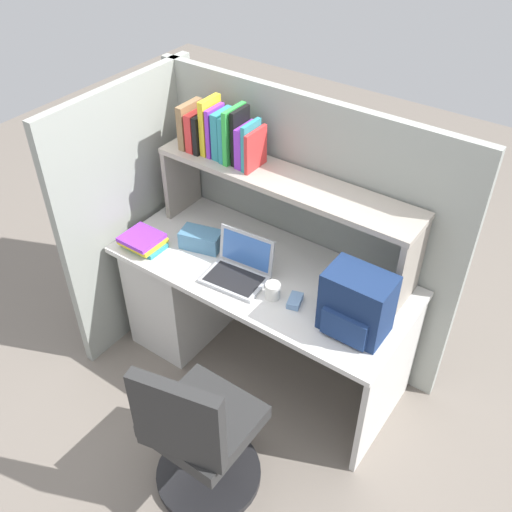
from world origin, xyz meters
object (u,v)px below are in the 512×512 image
at_px(laptop, 239,268).
at_px(computer_mouse, 295,301).
at_px(tissue_box, 201,239).
at_px(office_chair, 199,439).
at_px(backpack, 356,304).
at_px(paper_cup, 273,291).

xyz_separation_m(laptop, computer_mouse, (0.34, -0.01, -0.03)).
height_order(laptop, tissue_box, laptop).
relative_size(tissue_box, office_chair, 0.24).
height_order(backpack, paper_cup, backpack).
distance_m(paper_cup, tissue_box, 0.55).
distance_m(laptop, office_chair, 0.85).
bearing_deg(paper_cup, laptop, 172.35).
distance_m(backpack, tissue_box, 0.97).
xyz_separation_m(tissue_box, office_chair, (0.60, -0.77, -0.39)).
distance_m(laptop, backpack, 0.66).
height_order(backpack, office_chair, backpack).
relative_size(laptop, tissue_box, 1.50).
bearing_deg(laptop, office_chair, -67.79).
bearing_deg(office_chair, tissue_box, -65.26).
bearing_deg(backpack, paper_cup, -175.18).
bearing_deg(paper_cup, office_chair, -85.07).
xyz_separation_m(laptop, backpack, (0.65, 0.01, 0.10)).
xyz_separation_m(computer_mouse, paper_cup, (-0.11, -0.02, 0.02)).
xyz_separation_m(backpack, tissue_box, (-0.96, 0.07, -0.10)).
xyz_separation_m(laptop, tissue_box, (-0.31, 0.08, -0.00)).
xyz_separation_m(backpack, computer_mouse, (-0.31, -0.01, -0.14)).
bearing_deg(laptop, tissue_box, 166.19).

